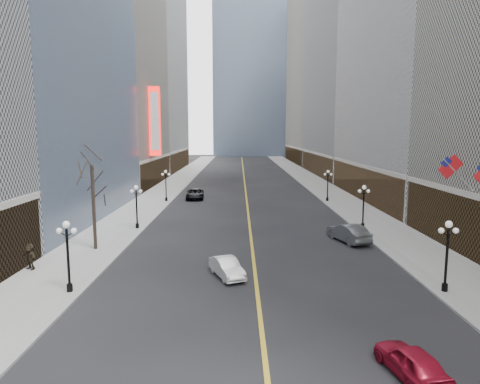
{
  "coord_description": "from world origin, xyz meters",
  "views": [
    {
      "loc": [
        -1.16,
        4.23,
        10.05
      ],
      "look_at": [
        -1.11,
        23.67,
        7.35
      ],
      "focal_mm": 32.0,
      "sensor_mm": 36.0,
      "label": 1
    }
  ],
  "objects_px": {
    "streetlamp_west_2": "(136,202)",
    "car_nb_mid": "(227,267)",
    "car_sb_far": "(348,233)",
    "streetlamp_west_1": "(68,249)",
    "streetlamp_east_1": "(447,249)",
    "car_nb_far": "(195,194)",
    "streetlamp_west_3": "(166,182)",
    "streetlamp_east_2": "(364,202)",
    "streetlamp_east_3": "(328,182)",
    "car_sb_mid": "(411,362)"
  },
  "relations": [
    {
      "from": "streetlamp_east_1",
      "to": "car_nb_far",
      "type": "distance_m",
      "value": 43.45
    },
    {
      "from": "streetlamp_east_1",
      "to": "car_nb_mid",
      "type": "height_order",
      "value": "streetlamp_east_1"
    },
    {
      "from": "streetlamp_east_2",
      "to": "streetlamp_east_3",
      "type": "height_order",
      "value": "same"
    },
    {
      "from": "streetlamp_east_2",
      "to": "streetlamp_east_3",
      "type": "bearing_deg",
      "value": 90.0
    },
    {
      "from": "streetlamp_west_2",
      "to": "streetlamp_west_3",
      "type": "distance_m",
      "value": 18.0
    },
    {
      "from": "car_nb_mid",
      "to": "car_nb_far",
      "type": "bearing_deg",
      "value": 77.43
    },
    {
      "from": "streetlamp_east_2",
      "to": "streetlamp_west_1",
      "type": "relative_size",
      "value": 1.0
    },
    {
      "from": "car_sb_far",
      "to": "streetlamp_west_2",
      "type": "bearing_deg",
      "value": -32.24
    },
    {
      "from": "streetlamp_east_1",
      "to": "streetlamp_west_3",
      "type": "distance_m",
      "value": 43.05
    },
    {
      "from": "streetlamp_east_1",
      "to": "streetlamp_west_2",
      "type": "distance_m",
      "value": 29.68
    },
    {
      "from": "streetlamp_west_3",
      "to": "car_sb_far",
      "type": "relative_size",
      "value": 0.88
    },
    {
      "from": "streetlamp_west_2",
      "to": "streetlamp_east_2",
      "type": "bearing_deg",
      "value": 0.0
    },
    {
      "from": "streetlamp_east_1",
      "to": "car_sb_far",
      "type": "height_order",
      "value": "streetlamp_east_1"
    },
    {
      "from": "car_nb_mid",
      "to": "car_sb_mid",
      "type": "height_order",
      "value": "car_sb_mid"
    },
    {
      "from": "streetlamp_east_3",
      "to": "car_nb_far",
      "type": "xyz_separation_m",
      "value": [
        -19.65,
        2.7,
        -2.12
      ]
    },
    {
      "from": "streetlamp_east_3",
      "to": "streetlamp_west_3",
      "type": "xyz_separation_m",
      "value": [
        -23.6,
        0.0,
        0.0
      ]
    },
    {
      "from": "car_nb_mid",
      "to": "car_nb_far",
      "type": "height_order",
      "value": "car_nb_far"
    },
    {
      "from": "streetlamp_west_1",
      "to": "streetlamp_west_2",
      "type": "relative_size",
      "value": 1.0
    },
    {
      "from": "car_sb_mid",
      "to": "car_nb_mid",
      "type": "bearing_deg",
      "value": -69.55
    },
    {
      "from": "streetlamp_east_3",
      "to": "streetlamp_west_3",
      "type": "distance_m",
      "value": 23.6
    },
    {
      "from": "streetlamp_west_2",
      "to": "streetlamp_west_3",
      "type": "xyz_separation_m",
      "value": [
        0.0,
        18.0,
        0.0
      ]
    },
    {
      "from": "car_nb_mid",
      "to": "car_sb_far",
      "type": "xyz_separation_m",
      "value": [
        11.0,
        9.72,
        0.18
      ]
    },
    {
      "from": "streetlamp_west_1",
      "to": "streetlamp_west_3",
      "type": "height_order",
      "value": "same"
    },
    {
      "from": "car_nb_mid",
      "to": "car_sb_mid",
      "type": "xyz_separation_m",
      "value": [
        7.97,
        -12.48,
        0.0
      ]
    },
    {
      "from": "streetlamp_east_1",
      "to": "streetlamp_west_2",
      "type": "xyz_separation_m",
      "value": [
        -23.6,
        18.0,
        0.0
      ]
    },
    {
      "from": "car_nb_mid",
      "to": "car_sb_mid",
      "type": "bearing_deg",
      "value": -79.37
    },
    {
      "from": "streetlamp_east_1",
      "to": "car_sb_far",
      "type": "distance_m",
      "value": 13.39
    },
    {
      "from": "streetlamp_west_2",
      "to": "car_sb_far",
      "type": "xyz_separation_m",
      "value": [
        20.8,
        -5.07,
        -2.06
      ]
    },
    {
      "from": "car_sb_mid",
      "to": "streetlamp_east_1",
      "type": "bearing_deg",
      "value": -134.29
    },
    {
      "from": "streetlamp_west_2",
      "to": "car_nb_mid",
      "type": "relative_size",
      "value": 1.12
    },
    {
      "from": "car_nb_far",
      "to": "car_sb_mid",
      "type": "relative_size",
      "value": 1.44
    },
    {
      "from": "streetlamp_east_1",
      "to": "streetlamp_east_2",
      "type": "bearing_deg",
      "value": 90.0
    },
    {
      "from": "streetlamp_west_3",
      "to": "streetlamp_west_2",
      "type": "bearing_deg",
      "value": -90.0
    },
    {
      "from": "streetlamp_west_2",
      "to": "car_sb_mid",
      "type": "xyz_separation_m",
      "value": [
        17.77,
        -27.27,
        -2.23
      ]
    },
    {
      "from": "car_sb_far",
      "to": "car_nb_mid",
      "type": "bearing_deg",
      "value": 22.94
    },
    {
      "from": "streetlamp_west_2",
      "to": "car_nb_far",
      "type": "height_order",
      "value": "streetlamp_west_2"
    },
    {
      "from": "streetlamp_east_2",
      "to": "car_nb_mid",
      "type": "distance_m",
      "value": 20.35
    },
    {
      "from": "streetlamp_east_2",
      "to": "streetlamp_west_1",
      "type": "bearing_deg",
      "value": -142.67
    },
    {
      "from": "streetlamp_east_2",
      "to": "car_nb_far",
      "type": "height_order",
      "value": "streetlamp_east_2"
    },
    {
      "from": "streetlamp_east_3",
      "to": "car_nb_mid",
      "type": "distance_m",
      "value": 35.65
    },
    {
      "from": "car_nb_mid",
      "to": "car_sb_mid",
      "type": "distance_m",
      "value": 14.8
    },
    {
      "from": "streetlamp_west_2",
      "to": "car_sb_far",
      "type": "distance_m",
      "value": 21.51
    },
    {
      "from": "car_sb_mid",
      "to": "car_sb_far",
      "type": "bearing_deg",
      "value": -109.89
    },
    {
      "from": "streetlamp_east_1",
      "to": "car_nb_far",
      "type": "height_order",
      "value": "streetlamp_east_1"
    },
    {
      "from": "streetlamp_west_2",
      "to": "car_nb_mid",
      "type": "xyz_separation_m",
      "value": [
        9.8,
        -14.79,
        -2.24
      ]
    },
    {
      "from": "streetlamp_west_1",
      "to": "streetlamp_west_3",
      "type": "distance_m",
      "value": 36.0
    },
    {
      "from": "streetlamp_east_2",
      "to": "car_nb_mid",
      "type": "bearing_deg",
      "value": -133.01
    },
    {
      "from": "streetlamp_west_1",
      "to": "car_sb_far",
      "type": "distance_m",
      "value": 24.58
    },
    {
      "from": "streetlamp_east_2",
      "to": "car_sb_mid",
      "type": "height_order",
      "value": "streetlamp_east_2"
    },
    {
      "from": "car_sb_mid",
      "to": "car_nb_far",
      "type": "bearing_deg",
      "value": -86.04
    }
  ]
}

